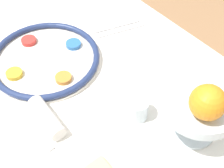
{
  "coord_description": "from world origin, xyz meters",
  "views": [
    {
      "loc": [
        0.53,
        -0.31,
        1.46
      ],
      "look_at": [
        0.05,
        0.07,
        0.77
      ],
      "focal_mm": 50.0,
      "sensor_mm": 36.0,
      "label": 1
    }
  ],
  "objects_px": {
    "fruit_stand": "(199,107)",
    "orange_fruit": "(208,102)",
    "cup_near": "(137,108)",
    "napkin_roll": "(47,117)",
    "seder_plate": "(45,59)"
  },
  "relations": [
    {
      "from": "fruit_stand",
      "to": "orange_fruit",
      "type": "height_order",
      "value": "orange_fruit"
    },
    {
      "from": "fruit_stand",
      "to": "cup_near",
      "type": "relative_size",
      "value": 2.98
    },
    {
      "from": "cup_near",
      "to": "fruit_stand",
      "type": "bearing_deg",
      "value": 33.78
    },
    {
      "from": "fruit_stand",
      "to": "cup_near",
      "type": "height_order",
      "value": "fruit_stand"
    },
    {
      "from": "napkin_roll",
      "to": "cup_near",
      "type": "bearing_deg",
      "value": 57.24
    },
    {
      "from": "seder_plate",
      "to": "napkin_roll",
      "type": "bearing_deg",
      "value": -29.17
    },
    {
      "from": "seder_plate",
      "to": "fruit_stand",
      "type": "relative_size",
      "value": 1.83
    },
    {
      "from": "orange_fruit",
      "to": "cup_near",
      "type": "xyz_separation_m",
      "value": [
        -0.16,
        -0.06,
        -0.14
      ]
    },
    {
      "from": "napkin_roll",
      "to": "cup_near",
      "type": "distance_m",
      "value": 0.25
    },
    {
      "from": "seder_plate",
      "to": "fruit_stand",
      "type": "bearing_deg",
      "value": 20.68
    },
    {
      "from": "orange_fruit",
      "to": "fruit_stand",
      "type": "bearing_deg",
      "value": 137.46
    },
    {
      "from": "napkin_roll",
      "to": "cup_near",
      "type": "relative_size",
      "value": 2.19
    },
    {
      "from": "orange_fruit",
      "to": "cup_near",
      "type": "height_order",
      "value": "orange_fruit"
    },
    {
      "from": "napkin_roll",
      "to": "fruit_stand",
      "type": "bearing_deg",
      "value": 48.18
    },
    {
      "from": "seder_plate",
      "to": "cup_near",
      "type": "xyz_separation_m",
      "value": [
        0.35,
        0.09,
        0.02
      ]
    }
  ]
}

